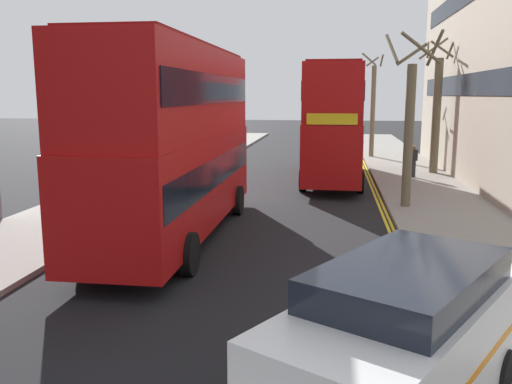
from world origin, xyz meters
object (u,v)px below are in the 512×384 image
double_decker_bus_away (175,137)px  pedestrian_far (414,161)px  double_decker_bus_oncoming (334,120)px  taxi_minivan (399,346)px

double_decker_bus_away → pedestrian_far: (8.62, 12.45, -2.04)m
double_decker_bus_oncoming → double_decker_bus_away: bearing=-111.4°
double_decker_bus_away → double_decker_bus_oncoming: (4.61, 11.73, 0.00)m
double_decker_bus_away → pedestrian_far: double_decker_bus_away is taller
double_decker_bus_oncoming → pedestrian_far: bearing=10.1°
double_decker_bus_oncoming → taxi_minivan: size_ratio=2.13×
taxi_minivan → double_decker_bus_oncoming: bearing=92.4°
double_decker_bus_away → pedestrian_far: 15.28m
double_decker_bus_away → double_decker_bus_oncoming: size_ratio=1.00×
double_decker_bus_away → taxi_minivan: 10.46m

